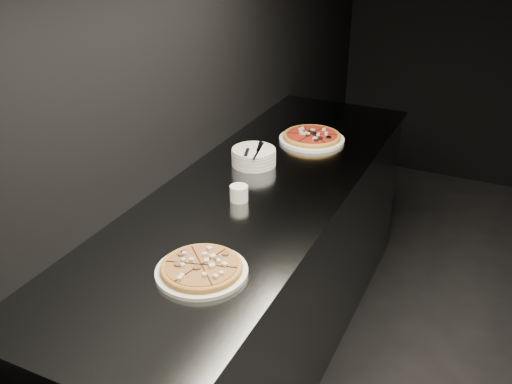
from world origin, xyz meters
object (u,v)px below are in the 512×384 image
at_px(counter, 258,275).
at_px(pizza_mushroom, 201,269).
at_px(cutlery, 254,150).
at_px(pizza_tomato, 312,137).
at_px(plate_stack, 254,157).
at_px(ramekin, 239,193).

xyz_separation_m(counter, pizza_mushroom, (0.10, -0.66, 0.48)).
relative_size(pizza_mushroom, cutlery, 1.56).
height_order(pizza_tomato, plate_stack, plate_stack).
distance_m(counter, plate_stack, 0.54).
bearing_deg(plate_stack, cutlery, -62.38).
height_order(pizza_tomato, cutlery, cutlery).
height_order(plate_stack, ramekin, plate_stack).
xyz_separation_m(pizza_mushroom, cutlery, (-0.21, 0.83, 0.06)).
bearing_deg(ramekin, pizza_tomato, 86.74).
xyz_separation_m(counter, pizza_tomato, (0.03, 0.57, 0.48)).
height_order(plate_stack, cutlery, cutlery).
bearing_deg(cutlery, plate_stack, 99.43).
bearing_deg(ramekin, pizza_mushroom, -76.66).
relative_size(counter, ramekin, 33.36).
bearing_deg(pizza_mushroom, counter, 99.04).
distance_m(pizza_mushroom, cutlery, 0.86).
xyz_separation_m(pizza_mushroom, pizza_tomato, (-0.08, 1.23, 0.00)).
relative_size(pizza_tomato, plate_stack, 1.87).
xyz_separation_m(counter, cutlery, (-0.11, 0.18, 0.54)).
bearing_deg(pizza_tomato, pizza_mushroom, -86.37).
height_order(counter, pizza_tomato, pizza_tomato).
relative_size(counter, plate_stack, 12.28).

